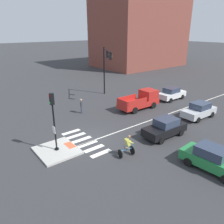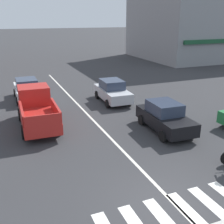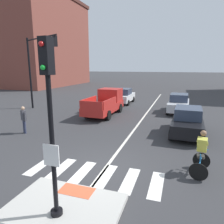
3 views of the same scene
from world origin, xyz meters
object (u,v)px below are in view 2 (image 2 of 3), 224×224
object	(u,v)px
car_black_eastbound_mid	(165,117)
car_silver_eastbound_far	(112,91)
pickup_truck_red_westbound_far	(37,109)
car_white_westbound_distant	(27,89)

from	to	relation	value
car_black_eastbound_mid	car_silver_eastbound_far	bearing A→B (deg)	95.25
pickup_truck_red_westbound_far	car_silver_eastbound_far	bearing A→B (deg)	24.36
car_white_westbound_distant	pickup_truck_red_westbound_far	xyz separation A→B (m)	(-0.03, -5.67, 0.17)
car_silver_eastbound_far	car_white_westbound_distant	xyz separation A→B (m)	(-5.87, 3.00, 0.00)
car_silver_eastbound_far	pickup_truck_red_westbound_far	distance (m)	6.47
car_white_westbound_distant	car_black_eastbound_mid	bearing A→B (deg)	-55.34
car_black_eastbound_mid	car_silver_eastbound_far	world-z (taller)	same
car_black_eastbound_mid	pickup_truck_red_westbound_far	distance (m)	7.44
car_silver_eastbound_far	pickup_truck_red_westbound_far	world-z (taller)	pickup_truck_red_westbound_far
car_black_eastbound_mid	pickup_truck_red_westbound_far	bearing A→B (deg)	150.60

